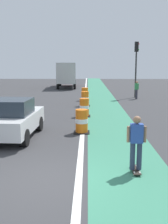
% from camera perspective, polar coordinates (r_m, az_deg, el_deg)
% --- Properties ---
extents(ground_plane, '(100.00, 100.00, 0.00)m').
position_cam_1_polar(ground_plane, '(7.98, -7.75, -13.68)').
color(ground_plane, '#38383A').
extents(bike_lane_strip, '(2.50, 80.00, 0.01)m').
position_cam_1_polar(bike_lane_strip, '(19.52, 4.44, 0.55)').
color(bike_lane_strip, '#387F60').
rests_on(bike_lane_strip, ground).
extents(lane_divider_stripe, '(0.20, 80.00, 0.01)m').
position_cam_1_polar(lane_divider_stripe, '(19.48, 0.03, 0.56)').
color(lane_divider_stripe, silver).
rests_on(lane_divider_stripe, ground).
extents(skateboarder_on_lane, '(0.57, 0.80, 1.69)m').
position_cam_1_polar(skateboarder_on_lane, '(8.32, 10.63, -6.08)').
color(skateboarder_on_lane, black).
rests_on(skateboarder_on_lane, ground).
extents(parked_sedan_nearest, '(2.08, 4.18, 1.70)m').
position_cam_1_polar(parked_sedan_nearest, '(12.32, -14.35, -1.36)').
color(parked_sedan_nearest, silver).
rests_on(parked_sedan_nearest, ground).
extents(traffic_barrel_front, '(0.73, 0.73, 1.09)m').
position_cam_1_polar(traffic_barrel_front, '(12.86, -0.49, -1.94)').
color(traffic_barrel_front, orange).
rests_on(traffic_barrel_front, ground).
extents(traffic_barrel_mid, '(0.73, 0.73, 1.09)m').
position_cam_1_polar(traffic_barrel_mid, '(16.85, 0.05, 0.90)').
color(traffic_barrel_mid, orange).
rests_on(traffic_barrel_mid, ground).
extents(traffic_barrel_back, '(0.73, 0.73, 1.09)m').
position_cam_1_polar(traffic_barrel_back, '(20.98, 0.20, 2.70)').
color(traffic_barrel_back, orange).
rests_on(traffic_barrel_back, ground).
extents(traffic_barrel_far, '(0.73, 0.73, 1.09)m').
position_cam_1_polar(traffic_barrel_far, '(24.16, 0.16, 3.65)').
color(traffic_barrel_far, orange).
rests_on(traffic_barrel_far, ground).
extents(delivery_truck_down_block, '(2.64, 7.69, 3.23)m').
position_cam_1_polar(delivery_truck_down_block, '(36.91, -3.55, 7.86)').
color(delivery_truck_down_block, beige).
rests_on(delivery_truck_down_block, ground).
extents(traffic_light_corner, '(0.41, 0.32, 5.10)m').
position_cam_1_polar(traffic_light_corner, '(26.55, 10.61, 10.47)').
color(traffic_light_corner, '#2D2D2D').
rests_on(traffic_light_corner, ground).
extents(pedestrian_crossing, '(0.34, 0.20, 1.61)m').
position_cam_1_polar(pedestrian_crossing, '(25.39, 10.68, 4.54)').
color(pedestrian_crossing, '#33333D').
rests_on(pedestrian_crossing, ground).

